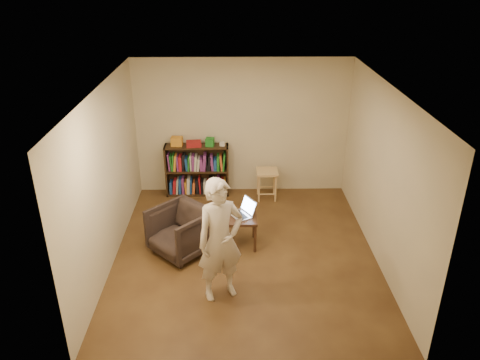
{
  "coord_description": "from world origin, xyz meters",
  "views": [
    {
      "loc": [
        -0.18,
        -6.13,
        4.14
      ],
      "look_at": [
        -0.07,
        0.35,
        1.09
      ],
      "focal_mm": 35.0,
      "sensor_mm": 36.0,
      "label": 1
    }
  ],
  "objects_px": {
    "stool": "(267,176)",
    "side_table": "(241,221)",
    "bookshelf": "(197,173)",
    "laptop": "(243,211)",
    "armchair": "(181,231)",
    "person": "(220,240)"
  },
  "relations": [
    {
      "from": "armchair",
      "to": "laptop",
      "type": "relative_size",
      "value": 1.72
    },
    {
      "from": "stool",
      "to": "side_table",
      "type": "bearing_deg",
      "value": -107.93
    },
    {
      "from": "stool",
      "to": "bookshelf",
      "type": "bearing_deg",
      "value": 170.05
    },
    {
      "from": "stool",
      "to": "person",
      "type": "distance_m",
      "value": 2.99
    },
    {
      "from": "laptop",
      "to": "person",
      "type": "xyz_separation_m",
      "value": [
        -0.33,
        -1.29,
        0.29
      ]
    },
    {
      "from": "stool",
      "to": "laptop",
      "type": "height_order",
      "value": "laptop"
    },
    {
      "from": "laptop",
      "to": "person",
      "type": "height_order",
      "value": "person"
    },
    {
      "from": "bookshelf",
      "to": "laptop",
      "type": "distance_m",
      "value": 1.98
    },
    {
      "from": "armchair",
      "to": "laptop",
      "type": "bearing_deg",
      "value": 58.8
    },
    {
      "from": "armchair",
      "to": "person",
      "type": "xyz_separation_m",
      "value": [
        0.64,
        -1.04,
        0.49
      ]
    },
    {
      "from": "bookshelf",
      "to": "armchair",
      "type": "distance_m",
      "value": 2.05
    },
    {
      "from": "stool",
      "to": "side_table",
      "type": "relative_size",
      "value": 1.12
    },
    {
      "from": "bookshelf",
      "to": "side_table",
      "type": "bearing_deg",
      "value": -66.52
    },
    {
      "from": "laptop",
      "to": "side_table",
      "type": "bearing_deg",
      "value": -62.45
    },
    {
      "from": "armchair",
      "to": "laptop",
      "type": "xyz_separation_m",
      "value": [
        0.97,
        0.25,
        0.19
      ]
    },
    {
      "from": "bookshelf",
      "to": "side_table",
      "type": "height_order",
      "value": "bookshelf"
    },
    {
      "from": "armchair",
      "to": "side_table",
      "type": "relative_size",
      "value": 1.62
    },
    {
      "from": "armchair",
      "to": "person",
      "type": "bearing_deg",
      "value": -14.16
    },
    {
      "from": "armchair",
      "to": "side_table",
      "type": "height_order",
      "value": "armchair"
    },
    {
      "from": "armchair",
      "to": "person",
      "type": "relative_size",
      "value": 0.48
    },
    {
      "from": "bookshelf",
      "to": "person",
      "type": "height_order",
      "value": "person"
    },
    {
      "from": "side_table",
      "to": "armchair",
      "type": "bearing_deg",
      "value": -168.42
    }
  ]
}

